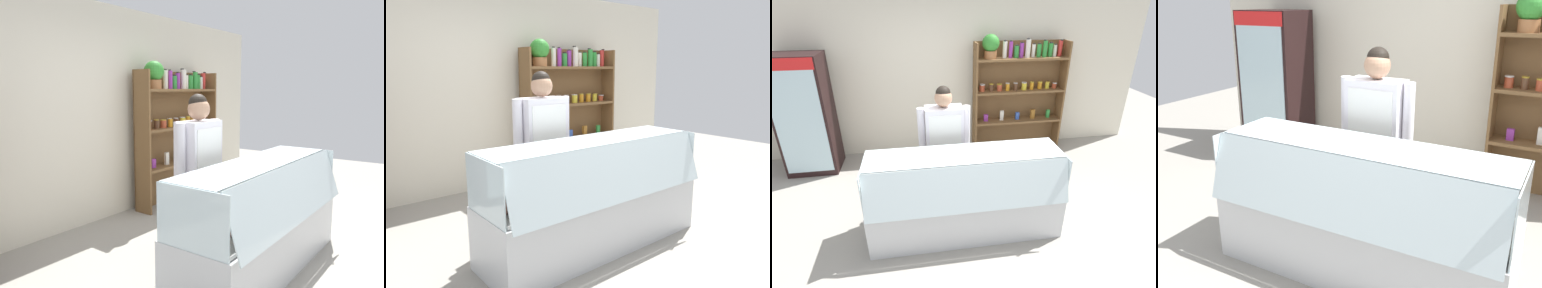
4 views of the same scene
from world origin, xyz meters
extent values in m
plane|color=gray|center=(0.00, 0.00, 0.00)|extent=(12.00, 12.00, 0.00)
cube|color=silver|center=(0.00, 2.23, 1.35)|extent=(6.80, 0.10, 2.70)
cube|color=brown|center=(1.10, 2.04, 0.95)|extent=(1.56, 0.02, 1.91)
cube|color=brown|center=(0.34, 1.90, 0.95)|extent=(0.03, 0.28, 1.91)
cube|color=brown|center=(1.86, 1.90, 0.95)|extent=(0.03, 0.28, 1.91)
cube|color=brown|center=(1.10, 1.90, 0.57)|extent=(1.50, 0.28, 0.04)
cube|color=brown|center=(1.10, 1.90, 1.11)|extent=(1.50, 0.28, 0.04)
cube|color=brown|center=(1.10, 1.90, 1.64)|extent=(1.50, 0.28, 0.04)
cylinder|color=#996038|center=(0.57, 1.90, 1.72)|extent=(0.20, 0.20, 0.12)
sphere|color=#30852D|center=(0.57, 1.90, 1.89)|extent=(0.27, 0.27, 0.27)
cylinder|color=silver|center=(0.80, 1.90, 1.79)|extent=(0.07, 0.07, 0.26)
cylinder|color=black|center=(0.80, 1.90, 1.92)|extent=(0.05, 0.05, 0.02)
cylinder|color=purple|center=(0.90, 1.89, 1.79)|extent=(0.06, 0.06, 0.25)
cylinder|color=black|center=(0.90, 1.90, 1.92)|extent=(0.04, 0.04, 0.02)
cylinder|color=#2D8C38|center=(1.00, 1.90, 1.75)|extent=(0.08, 0.08, 0.18)
cylinder|color=black|center=(1.00, 1.90, 1.85)|extent=(0.05, 0.05, 0.02)
cylinder|color=purple|center=(1.09, 1.91, 1.77)|extent=(0.07, 0.07, 0.22)
cylinder|color=black|center=(1.09, 1.90, 1.89)|extent=(0.04, 0.04, 0.02)
cylinder|color=silver|center=(1.18, 1.87, 1.80)|extent=(0.08, 0.08, 0.28)
cylinder|color=black|center=(1.18, 1.90, 1.94)|extent=(0.05, 0.05, 0.02)
cylinder|color=silver|center=(1.29, 1.91, 1.76)|extent=(0.06, 0.06, 0.20)
cylinder|color=black|center=(1.29, 1.90, 1.87)|extent=(0.04, 0.04, 0.02)
cylinder|color=#2D8C38|center=(1.38, 1.90, 1.76)|extent=(0.07, 0.07, 0.20)
cylinder|color=black|center=(1.38, 1.90, 1.87)|extent=(0.05, 0.05, 0.02)
cylinder|color=#2D8C38|center=(1.47, 1.88, 1.79)|extent=(0.07, 0.07, 0.25)
cylinder|color=black|center=(1.47, 1.90, 1.92)|extent=(0.05, 0.05, 0.02)
cylinder|color=#2D8C38|center=(1.58, 1.91, 1.77)|extent=(0.08, 0.08, 0.21)
cylinder|color=black|center=(1.58, 1.90, 1.88)|extent=(0.05, 0.05, 0.02)
cylinder|color=silver|center=(1.65, 1.90, 1.75)|extent=(0.06, 0.06, 0.18)
cylinder|color=black|center=(1.65, 1.90, 1.85)|extent=(0.04, 0.04, 0.02)
cylinder|color=red|center=(1.75, 1.93, 1.78)|extent=(0.07, 0.07, 0.25)
cylinder|color=black|center=(1.75, 1.90, 1.92)|extent=(0.04, 0.04, 0.02)
cylinder|color=#BF4C2D|center=(0.45, 1.92, 1.18)|extent=(0.09, 0.09, 0.11)
cylinder|color=silver|center=(0.45, 1.90, 1.24)|extent=(0.09, 0.09, 0.01)
cylinder|color=brown|center=(0.61, 1.89, 1.18)|extent=(0.07, 0.07, 0.11)
cylinder|color=gold|center=(0.61, 1.90, 1.24)|extent=(0.07, 0.07, 0.01)
cylinder|color=#BF4C2D|center=(0.75, 1.90, 1.18)|extent=(0.08, 0.08, 0.10)
cylinder|color=gold|center=(0.75, 1.90, 1.23)|extent=(0.09, 0.09, 0.01)
cylinder|color=orange|center=(0.88, 1.88, 1.18)|extent=(0.07, 0.07, 0.11)
cylinder|color=silver|center=(0.88, 1.90, 1.24)|extent=(0.07, 0.07, 0.01)
cylinder|color=brown|center=(1.03, 1.89, 1.18)|extent=(0.07, 0.07, 0.11)
cylinder|color=silver|center=(1.03, 1.90, 1.24)|extent=(0.07, 0.07, 0.01)
cylinder|color=yellow|center=(1.18, 1.89, 1.18)|extent=(0.09, 0.09, 0.11)
cylinder|color=silver|center=(1.18, 1.90, 1.24)|extent=(0.09, 0.09, 0.01)
cylinder|color=orange|center=(1.31, 1.90, 1.18)|extent=(0.07, 0.07, 0.12)
cylinder|color=gold|center=(1.31, 1.90, 1.25)|extent=(0.07, 0.07, 0.01)
cylinder|color=orange|center=(1.46, 1.91, 1.18)|extent=(0.07, 0.07, 0.11)
cylinder|color=gold|center=(1.46, 1.90, 1.24)|extent=(0.08, 0.08, 0.01)
cylinder|color=yellow|center=(1.60, 1.91, 1.18)|extent=(0.07, 0.07, 0.11)
cylinder|color=gold|center=(1.60, 1.90, 1.24)|extent=(0.07, 0.07, 0.01)
cylinder|color=#BF4C2D|center=(1.73, 1.91, 1.17)|extent=(0.08, 0.08, 0.08)
cylinder|color=silver|center=(1.73, 1.90, 1.21)|extent=(0.08, 0.08, 0.01)
cube|color=purple|center=(0.53, 1.90, 0.65)|extent=(0.08, 0.05, 0.12)
cube|color=silver|center=(0.82, 1.90, 0.68)|extent=(0.07, 0.05, 0.18)
cube|color=#3356B2|center=(1.10, 1.90, 0.65)|extent=(0.06, 0.04, 0.13)
cube|color=#9E6623|center=(1.38, 1.90, 0.67)|extent=(0.08, 0.05, 0.16)
cube|color=#2D8C38|center=(1.67, 1.90, 0.66)|extent=(0.06, 0.04, 0.14)
cube|color=silver|center=(-0.16, -0.07, 0.28)|extent=(2.16, 0.65, 0.55)
cube|color=white|center=(-0.16, -0.07, 0.57)|extent=(2.10, 0.59, 0.03)
cube|color=silver|center=(-0.16, -0.37, 0.78)|extent=(2.12, 0.16, 0.47)
cube|color=silver|center=(-0.16, -0.02, 1.00)|extent=(2.12, 0.49, 0.01)
cube|color=silver|center=(-1.23, -0.07, 0.78)|extent=(0.01, 0.61, 0.45)
cube|color=silver|center=(0.91, -0.07, 0.78)|extent=(0.01, 0.61, 0.45)
cube|color=tan|center=(-1.06, 0.01, 0.61)|extent=(0.16, 0.11, 0.06)
cube|color=white|center=(-1.06, -0.19, 0.61)|extent=(0.05, 0.03, 0.02)
cube|color=tan|center=(-0.80, 0.01, 0.61)|extent=(0.16, 0.11, 0.05)
cube|color=white|center=(-0.80, -0.19, 0.61)|extent=(0.05, 0.03, 0.02)
cube|color=tan|center=(-0.55, 0.01, 0.61)|extent=(0.17, 0.15, 0.04)
cube|color=white|center=(-0.55, -0.19, 0.61)|extent=(0.05, 0.03, 0.02)
cube|color=beige|center=(-0.29, 0.01, 0.61)|extent=(0.16, 0.12, 0.06)
cube|color=white|center=(-0.29, -0.19, 0.61)|extent=(0.05, 0.03, 0.02)
cube|color=tan|center=(-0.04, 0.01, 0.61)|extent=(0.16, 0.15, 0.05)
cube|color=white|center=(-0.04, -0.19, 0.61)|extent=(0.05, 0.03, 0.02)
cube|color=beige|center=(0.22, 0.01, 0.61)|extent=(0.16, 0.10, 0.06)
cube|color=white|center=(0.22, -0.19, 0.61)|extent=(0.05, 0.03, 0.02)
cube|color=tan|center=(0.48, 0.01, 0.61)|extent=(0.16, 0.14, 0.05)
cube|color=white|center=(0.48, -0.19, 0.61)|extent=(0.05, 0.03, 0.02)
cube|color=tan|center=(0.73, 0.01, 0.61)|extent=(0.16, 0.13, 0.06)
cube|color=white|center=(0.73, -0.19, 0.61)|extent=(0.05, 0.03, 0.02)
cylinder|color=#A35B4C|center=(-1.06, -0.17, 0.65)|extent=(0.20, 0.15, 0.13)
cylinder|color=#A35B4C|center=(-0.84, -0.17, 0.64)|extent=(0.18, 0.13, 0.11)
cylinder|color=#A35B4C|center=(-0.62, -0.17, 0.66)|extent=(0.16, 0.17, 0.16)
cylinder|color=white|center=(0.38, -0.15, 0.68)|extent=(0.07, 0.07, 0.19)
cylinder|color=white|center=(0.48, -0.15, 0.68)|extent=(0.07, 0.07, 0.19)
cylinder|color=#2D2D38|center=(-0.43, 0.52, 0.37)|extent=(0.13, 0.13, 0.74)
cylinder|color=#2D2D38|center=(-0.23, 0.52, 0.37)|extent=(0.13, 0.13, 0.74)
cube|color=white|center=(-0.33, 0.52, 1.05)|extent=(0.45, 0.24, 0.61)
cube|color=white|center=(-0.33, 0.40, 0.72)|extent=(0.38, 0.01, 1.15)
cylinder|color=white|center=(-0.60, 0.52, 1.08)|extent=(0.09, 0.09, 0.55)
cylinder|color=white|center=(-0.05, 0.52, 1.08)|extent=(0.09, 0.09, 0.55)
sphere|color=tan|center=(-0.33, 0.52, 1.47)|extent=(0.21, 0.21, 0.21)
sphere|color=black|center=(-0.33, 0.53, 1.52)|extent=(0.18, 0.18, 0.18)
camera|label=1|loc=(-3.17, -1.52, 1.65)|focal=35.00mm
camera|label=2|loc=(-2.34, -2.50, 1.64)|focal=35.00mm
camera|label=3|loc=(-0.64, -2.85, 2.51)|focal=28.00mm
camera|label=4|loc=(1.10, -2.51, 1.97)|focal=40.00mm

